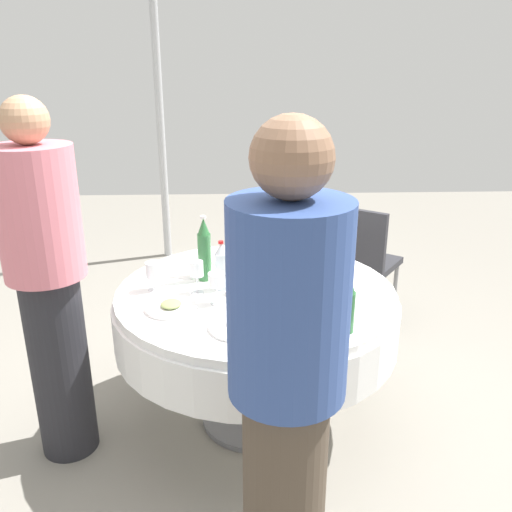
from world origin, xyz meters
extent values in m
plane|color=gray|center=(0.00, 0.00, 0.00)|extent=(10.00, 10.00, 0.00)
cylinder|color=white|center=(0.00, 0.00, 0.72)|extent=(1.33, 1.33, 0.04)
cylinder|color=white|center=(0.00, 0.00, 0.59)|extent=(1.36, 1.36, 0.22)
cylinder|color=slate|center=(0.00, 0.00, 0.24)|extent=(0.14, 0.14, 0.48)
cylinder|color=slate|center=(0.00, 0.00, 0.01)|extent=(0.56, 0.56, 0.03)
cylinder|color=silver|center=(-0.06, 0.31, 0.85)|extent=(0.06, 0.06, 0.22)
cone|color=silver|center=(-0.06, 0.31, 1.00)|extent=(0.05, 0.05, 0.08)
cylinder|color=red|center=(-0.06, 0.31, 1.04)|extent=(0.02, 0.02, 0.01)
cylinder|color=#593314|center=(0.02, -0.01, 0.83)|extent=(0.07, 0.07, 0.19)
cone|color=#593314|center=(0.02, -0.01, 0.96)|extent=(0.06, 0.06, 0.06)
cylinder|color=black|center=(0.02, -0.01, 0.99)|extent=(0.03, 0.03, 0.01)
cylinder|color=#2D6B38|center=(-0.13, -0.25, 0.86)|extent=(0.07, 0.07, 0.24)
cone|color=#2D6B38|center=(-0.13, -0.25, 1.02)|extent=(0.06, 0.06, 0.08)
cylinder|color=silver|center=(-0.13, -0.25, 1.06)|extent=(0.03, 0.03, 0.01)
cylinder|color=#194728|center=(0.28, 0.26, 0.85)|extent=(0.07, 0.07, 0.22)
cone|color=#194728|center=(0.28, 0.26, 0.99)|extent=(0.06, 0.06, 0.07)
cylinder|color=silver|center=(0.28, 0.26, 1.03)|extent=(0.03, 0.03, 0.01)
cylinder|color=silver|center=(-0.01, -0.16, 0.83)|extent=(0.06, 0.06, 0.18)
cone|color=silver|center=(-0.01, -0.16, 0.94)|extent=(0.06, 0.06, 0.05)
cylinder|color=red|center=(-0.01, -0.16, 0.97)|extent=(0.02, 0.02, 0.01)
cylinder|color=#2D6B38|center=(0.44, 0.34, 0.83)|extent=(0.07, 0.07, 0.17)
cone|color=#2D6B38|center=(0.44, 0.34, 0.95)|extent=(0.06, 0.06, 0.08)
cylinder|color=gold|center=(0.44, 0.34, 0.99)|extent=(0.03, 0.03, 0.01)
cylinder|color=white|center=(0.16, 0.22, 0.74)|extent=(0.06, 0.06, 0.00)
cylinder|color=white|center=(0.16, 0.22, 0.79)|extent=(0.01, 0.01, 0.08)
cylinder|color=white|center=(0.16, 0.22, 0.86)|extent=(0.07, 0.07, 0.08)
cylinder|color=gold|center=(0.16, 0.22, 0.84)|extent=(0.06, 0.06, 0.03)
cylinder|color=white|center=(0.17, 0.34, 0.74)|extent=(0.06, 0.06, 0.00)
cylinder|color=white|center=(0.17, 0.34, 0.79)|extent=(0.01, 0.01, 0.08)
cylinder|color=white|center=(0.17, 0.34, 0.87)|extent=(0.06, 0.06, 0.08)
cylinder|color=maroon|center=(0.17, 0.34, 0.84)|extent=(0.05, 0.05, 0.03)
cylinder|color=white|center=(0.15, -0.18, 0.74)|extent=(0.06, 0.06, 0.00)
cylinder|color=white|center=(0.15, -0.18, 0.78)|extent=(0.01, 0.01, 0.08)
cylinder|color=white|center=(0.15, -0.18, 0.86)|extent=(0.08, 0.08, 0.06)
cylinder|color=gold|center=(0.15, -0.18, 0.84)|extent=(0.06, 0.06, 0.02)
cylinder|color=white|center=(-0.01, -0.48, 0.74)|extent=(0.06, 0.06, 0.00)
cylinder|color=white|center=(-0.01, -0.48, 0.78)|extent=(0.01, 0.01, 0.06)
cylinder|color=white|center=(-0.01, -0.48, 0.84)|extent=(0.07, 0.07, 0.07)
cylinder|color=white|center=(0.04, -0.28, 0.74)|extent=(0.06, 0.06, 0.00)
cylinder|color=white|center=(0.04, -0.28, 0.78)|extent=(0.01, 0.01, 0.08)
cylinder|color=white|center=(0.04, -0.28, 0.86)|extent=(0.06, 0.06, 0.07)
cylinder|color=white|center=(-0.39, -0.13, 0.75)|extent=(0.21, 0.21, 0.02)
ellipsoid|color=#8C9E59|center=(-0.39, -0.13, 0.77)|extent=(0.09, 0.08, 0.02)
cylinder|color=white|center=(0.39, -0.08, 0.75)|extent=(0.26, 0.26, 0.02)
ellipsoid|color=tan|center=(0.39, -0.08, 0.77)|extent=(0.12, 0.10, 0.02)
cylinder|color=white|center=(0.21, -0.38, 0.75)|extent=(0.23, 0.23, 0.02)
ellipsoid|color=#8C9E59|center=(0.21, -0.38, 0.77)|extent=(0.10, 0.09, 0.02)
cylinder|color=white|center=(-0.24, 0.18, 0.75)|extent=(0.25, 0.25, 0.02)
ellipsoid|color=#8C9E59|center=(-0.24, 0.18, 0.77)|extent=(0.11, 0.10, 0.02)
cube|color=silver|center=(0.00, 0.46, 0.74)|extent=(0.11, 0.16, 0.00)
cube|color=silver|center=(-0.12, -0.05, 0.74)|extent=(0.17, 0.09, 0.00)
cube|color=white|center=(-0.23, -0.37, 0.75)|extent=(0.21, 0.21, 0.02)
cylinder|color=#4C3F33|center=(1.02, 0.05, 0.43)|extent=(0.26, 0.26, 0.87)
cylinder|color=#334C8C|center=(1.02, 0.05, 1.15)|extent=(0.34, 0.34, 0.56)
sphere|color=#8C664C|center=(1.02, 0.05, 1.54)|extent=(0.22, 0.22, 0.22)
cylinder|color=#26262B|center=(0.18, -0.91, 0.45)|extent=(0.26, 0.26, 0.90)
cylinder|color=#D8727F|center=(0.18, -0.91, 1.17)|extent=(0.34, 0.34, 0.56)
sphere|color=tan|center=(0.18, -0.91, 1.55)|extent=(0.19, 0.19, 0.19)
cube|color=#2D2D33|center=(-1.08, 0.80, 0.45)|extent=(0.56, 0.56, 0.04)
cube|color=#2D2D33|center=(-0.93, 0.69, 0.66)|extent=(0.27, 0.35, 0.42)
cylinder|color=gray|center=(-1.11, 1.04, 0.21)|extent=(0.03, 0.03, 0.43)
cylinder|color=gray|center=(-1.32, 0.77, 0.21)|extent=(0.03, 0.03, 0.43)
cylinder|color=gray|center=(-0.84, 0.84, 0.21)|extent=(0.03, 0.03, 0.43)
cylinder|color=gray|center=(-1.04, 0.56, 0.21)|extent=(0.03, 0.03, 0.43)
cylinder|color=#B2B5B7|center=(-2.53, -0.75, 1.26)|extent=(0.07, 0.07, 2.51)
camera|label=1|loc=(2.33, -0.09, 1.77)|focal=37.39mm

